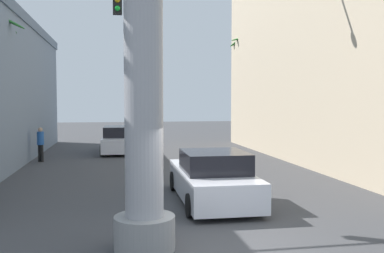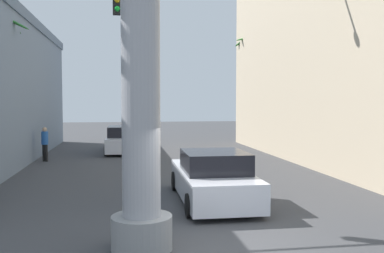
{
  "view_description": "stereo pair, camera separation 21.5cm",
  "coord_description": "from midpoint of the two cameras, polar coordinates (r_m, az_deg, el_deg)",
  "views": [
    {
      "loc": [
        -2.11,
        -8.42,
        3.04
      ],
      "look_at": [
        0.0,
        3.31,
        2.33
      ],
      "focal_mm": 40.0,
      "sensor_mm": 36.0,
      "label": 1
    },
    {
      "loc": [
        -1.9,
        -8.45,
        3.04
      ],
      "look_at": [
        0.0,
        3.31,
        2.33
      ],
      "focal_mm": 40.0,
      "sensor_mm": 36.0,
      "label": 2
    }
  ],
  "objects": [
    {
      "name": "ground_plane",
      "position": [
        18.79,
        -2.94,
        -5.92
      ],
      "size": [
        90.04,
        90.04,
        0.0
      ],
      "primitive_type": "plane",
      "color": "#424244"
    },
    {
      "name": "building_right",
      "position": [
        23.87,
        22.88,
        9.85
      ],
      "size": [
        8.43,
        21.63,
        11.65
      ],
      "color": "#C6B293",
      "rests_on": "ground"
    },
    {
      "name": "neon_sign_pole",
      "position": [
        8.86,
        -6.17,
        15.81
      ],
      "size": [
        2.95,
        1.25,
        10.9
      ],
      "color": "#9E9EA3",
      "rests_on": "ground"
    },
    {
      "name": "street_lamp",
      "position": [
        17.7,
        19.09,
        8.48
      ],
      "size": [
        2.8,
        0.28,
        7.72
      ],
      "color": "#59595E",
      "rests_on": "ground"
    },
    {
      "name": "car_lead",
      "position": [
        13.01,
        3.27,
        -6.95
      ],
      "size": [
        2.14,
        5.01,
        1.56
      ],
      "color": "black",
      "rests_on": "ground"
    },
    {
      "name": "car_far",
      "position": [
        25.7,
        -8.84,
        -1.79
      ],
      "size": [
        2.17,
        4.81,
        1.56
      ],
      "color": "black",
      "rests_on": "ground"
    },
    {
      "name": "palm_tree_far_right",
      "position": [
        30.77,
        7.57,
        6.44
      ],
      "size": [
        2.42,
        2.39,
        7.68
      ],
      "color": "brown",
      "rests_on": "ground"
    },
    {
      "name": "pedestrian_far_left",
      "position": [
        22.78,
        -18.78,
        -1.9
      ],
      "size": [
        0.48,
        0.48,
        1.73
      ],
      "color": "black",
      "rests_on": "ground"
    }
  ]
}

